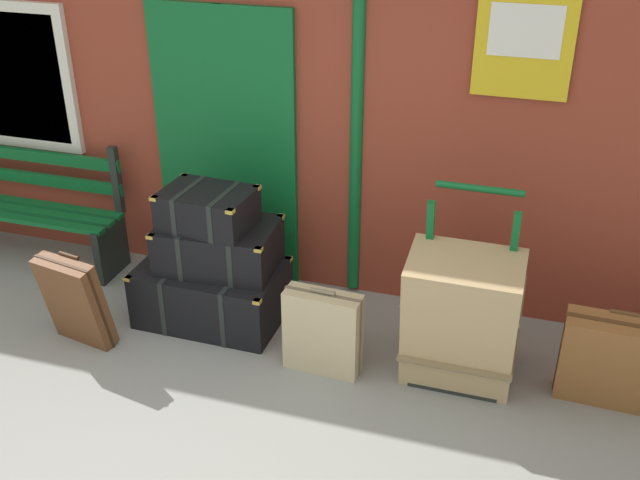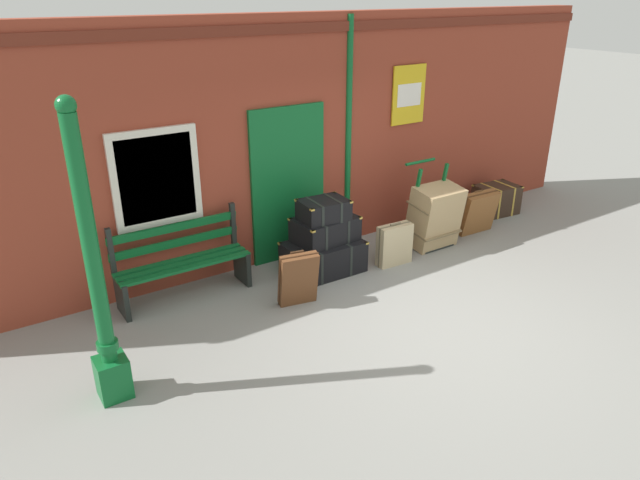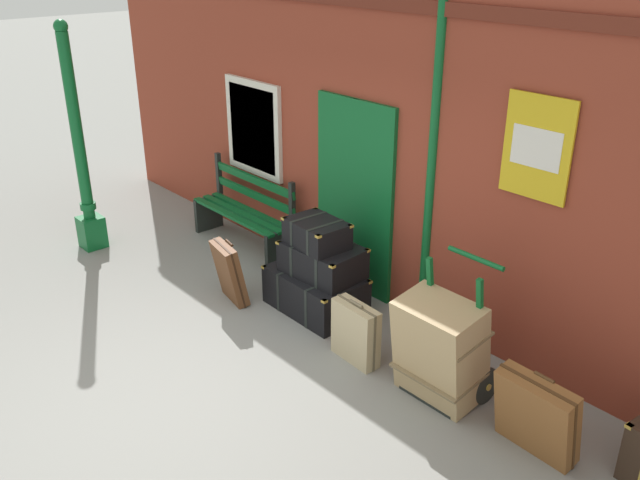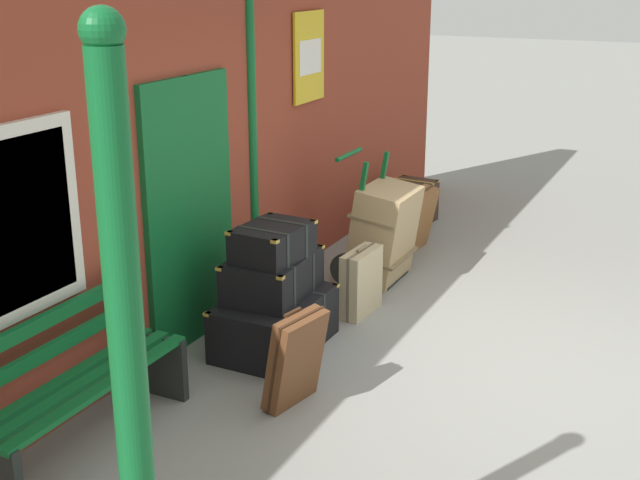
% 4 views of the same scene
% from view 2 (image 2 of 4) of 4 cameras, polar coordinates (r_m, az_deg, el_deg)
% --- Properties ---
extents(ground_plane, '(60.00, 60.00, 0.00)m').
position_cam_2_polar(ground_plane, '(6.71, 10.93, -8.07)').
color(ground_plane, gray).
extents(brick_facade, '(10.40, 0.35, 3.20)m').
position_cam_2_polar(brick_facade, '(7.98, -1.35, 9.98)').
color(brick_facade, brown).
rests_on(brick_facade, ground).
extents(lamp_post, '(0.28, 0.28, 2.75)m').
position_cam_2_polar(lamp_post, '(5.34, -20.89, -5.33)').
color(lamp_post, '#0F5B28').
rests_on(lamp_post, ground).
extents(platform_bench, '(1.60, 0.43, 1.01)m').
position_cam_2_polar(platform_bench, '(7.15, -13.43, -2.17)').
color(platform_bench, '#0F5B28').
rests_on(platform_bench, ground).
extents(steamer_trunk_base, '(1.02, 0.66, 0.43)m').
position_cam_2_polar(steamer_trunk_base, '(7.65, 0.33, -1.68)').
color(steamer_trunk_base, black).
rests_on(steamer_trunk_base, ground).
extents(steamer_trunk_middle, '(0.84, 0.60, 0.33)m').
position_cam_2_polar(steamer_trunk_middle, '(7.56, 0.51, 1.08)').
color(steamer_trunk_middle, black).
rests_on(steamer_trunk_middle, steamer_trunk_base).
extents(steamer_trunk_top, '(0.64, 0.48, 0.27)m').
position_cam_2_polar(steamer_trunk_top, '(7.41, 0.35, 2.99)').
color(steamer_trunk_top, black).
rests_on(steamer_trunk_top, steamer_trunk_middle).
extents(porters_trolley, '(0.71, 0.56, 1.21)m').
position_cam_2_polar(porters_trolley, '(8.65, 10.31, 1.45)').
color(porters_trolley, black).
rests_on(porters_trolley, ground).
extents(large_brown_trunk, '(0.70, 0.56, 0.93)m').
position_cam_2_polar(large_brown_trunk, '(8.46, 11.20, 2.29)').
color(large_brown_trunk, tan).
rests_on(large_brown_trunk, ground).
extents(suitcase_tan, '(0.64, 0.33, 0.68)m').
position_cam_2_polar(suitcase_tan, '(9.15, 15.21, 2.64)').
color(suitcase_tan, brown).
rests_on(suitcase_tan, ground).
extents(suitcase_caramel, '(0.51, 0.20, 0.61)m').
position_cam_2_polar(suitcase_caramel, '(7.90, 7.32, -0.45)').
color(suitcase_caramel, tan).
rests_on(suitcase_caramel, ground).
extents(suitcase_umber, '(0.49, 0.33, 0.69)m').
position_cam_2_polar(suitcase_umber, '(6.81, -2.15, -3.86)').
color(suitcase_umber, brown).
rests_on(suitcase_umber, ground).
extents(corner_trunk, '(0.73, 0.55, 0.49)m').
position_cam_2_polar(corner_trunk, '(10.09, 16.93, 3.84)').
color(corner_trunk, '#332319').
rests_on(corner_trunk, ground).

